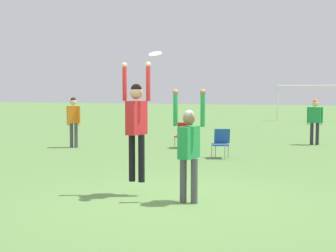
{
  "coord_description": "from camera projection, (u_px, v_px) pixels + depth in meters",
  "views": [
    {
      "loc": [
        3.03,
        -7.7,
        1.94
      ],
      "look_at": [
        -0.15,
        0.28,
        1.3
      ],
      "focal_mm": 50.0,
      "sensor_mm": 36.0,
      "label": 1
    }
  ],
  "objects": [
    {
      "name": "soccer_goal",
      "position": [
        333.0,
        93.0,
        29.82
      ],
      "size": [
        7.1,
        0.1,
        2.35
      ],
      "color": "white",
      "rests_on": "ground_plane"
    },
    {
      "name": "person_spectator_far",
      "position": [
        315.0,
        118.0,
        16.9
      ],
      "size": [
        0.58,
        0.28,
        1.66
      ],
      "rotation": [
        0.0,
        0.0,
        -0.19
      ],
      "color": "#2D2D38",
      "rests_on": "ground_plane"
    },
    {
      "name": "camping_chair_2",
      "position": [
        184.0,
        133.0,
        16.03
      ],
      "size": [
        0.58,
        0.62,
        0.87
      ],
      "rotation": [
        0.0,
        0.0,
        3.28
      ],
      "color": "gray",
      "rests_on": "ground_plane"
    },
    {
      "name": "ground_plane",
      "position": [
        170.0,
        199.0,
        8.39
      ],
      "size": [
        120.0,
        120.0,
        0.0
      ],
      "primitive_type": "plane",
      "color": "#608C47"
    },
    {
      "name": "person_jumping",
      "position": [
        136.0,
        118.0,
        8.61
      ],
      "size": [
        0.58,
        0.46,
        2.21
      ],
      "rotation": [
        0.0,
        0.0,
        1.39
      ],
      "color": "black",
      "rests_on": "ground_plane"
    },
    {
      "name": "frisbee",
      "position": [
        155.0,
        54.0,
        8.27
      ],
      "size": [
        0.24,
        0.23,
        0.11
      ],
      "color": "white"
    },
    {
      "name": "camping_chair_1",
      "position": [
        221.0,
        141.0,
        13.61
      ],
      "size": [
        0.6,
        0.65,
        0.84
      ],
      "rotation": [
        0.0,
        0.0,
        3.55
      ],
      "color": "gray",
      "rests_on": "ground_plane"
    },
    {
      "name": "person_spectator_near",
      "position": [
        74.0,
        117.0,
        16.09
      ],
      "size": [
        0.57,
        0.43,
        1.74
      ],
      "rotation": [
        0.0,
        0.0,
        0.76
      ],
      "color": "#4C4C51",
      "rests_on": "ground_plane"
    },
    {
      "name": "person_defending",
      "position": [
        189.0,
        144.0,
        8.06
      ],
      "size": [
        0.6,
        0.48,
        1.98
      ],
      "rotation": [
        0.0,
        0.0,
        -1.75
      ],
      "color": "#4C4C51",
      "rests_on": "ground_plane"
    }
  ]
}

